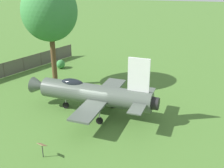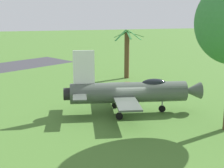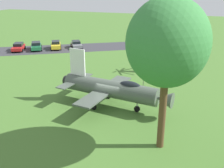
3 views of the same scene
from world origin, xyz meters
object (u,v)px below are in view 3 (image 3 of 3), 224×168
object	(u,v)px
parked_car_yellow	(56,45)
parked_car_green	(36,46)
parked_car_gray	(76,44)
parked_car_red	(18,47)
shade_tree	(168,43)
palm_tree	(169,50)
info_plaque	(143,79)
display_jet	(113,89)

from	to	relation	value
parked_car_yellow	parked_car_green	distance (m)	3.80
parked_car_gray	parked_car_green	xyz separation A→B (m)	(4.27, -6.61, 0.04)
parked_car_yellow	parked_car_red	world-z (taller)	parked_car_yellow
parked_car_yellow	parked_car_red	bearing A→B (deg)	-89.30
shade_tree	parked_car_yellow	bearing A→B (deg)	-135.67
palm_tree	parked_car_green	xyz separation A→B (m)	(-5.12, -26.58, -2.37)
shade_tree	parked_car_gray	distance (m)	37.25
parked_car_green	parked_car_red	bearing A→B (deg)	-93.12
info_plaque	parked_car_gray	distance (m)	24.44
parked_car_yellow	parked_car_red	xyz separation A→B (m)	(3.87, -6.01, -0.04)
shade_tree	parked_car_gray	world-z (taller)	shade_tree
parked_car_yellow	parked_car_red	size ratio (longest dim) A/B	0.94
shade_tree	parked_car_red	distance (m)	39.84
shade_tree	parked_car_green	xyz separation A→B (m)	(-24.49, -29.13, -7.26)
info_plaque	parked_car_green	size ratio (longest dim) A/B	0.23
shade_tree	parked_car_green	distance (m)	38.75
display_jet	parked_car_yellow	distance (m)	29.17
parked_car_green	display_jet	bearing A→B (deg)	14.57
palm_tree	parked_car_red	world-z (taller)	palm_tree
shade_tree	info_plaque	xyz separation A→B (m)	(-12.33, -4.42, -7.17)
shade_tree	parked_car_gray	size ratio (longest dim) A/B	2.47
palm_tree	parked_car_green	world-z (taller)	palm_tree
display_jet	parked_car_red	world-z (taller)	display_jet
shade_tree	palm_tree	size ratio (longest dim) A/B	1.77
display_jet	parked_car_red	distance (m)	31.30
display_jet	parked_car_red	xyz separation A→B (m)	(-17.27, -26.07, -1.19)
display_jet	parked_car_gray	bearing A→B (deg)	132.50
parked_car_red	shade_tree	bearing A→B (deg)	25.65
parked_car_yellow	parked_car_gray	bearing A→B (deg)	90.99
shade_tree	parked_car_yellow	xyz separation A→B (m)	(-26.54, -25.93, -7.24)
parked_car_red	info_plaque	bearing A→B (deg)	40.43
parked_car_yellow	display_jet	bearing A→B (deg)	11.40
shade_tree	palm_tree	world-z (taller)	shade_tree
parked_car_gray	display_jet	bearing A→B (deg)	-0.41
palm_tree	info_plaque	bearing A→B (deg)	-14.88
shade_tree	parked_car_red	world-z (taller)	shade_tree
parked_car_gray	parked_car_yellow	bearing A→B (deg)	-92.80
parked_car_yellow	shade_tree	bearing A→B (deg)	12.24
parked_car_green	parked_car_yellow	bearing A→B (deg)	86.62
info_plaque	palm_tree	bearing A→B (deg)	165.12
info_plaque	parked_car_gray	xyz separation A→B (m)	(-16.43, -18.10, -0.12)
shade_tree	info_plaque	size ratio (longest dim) A/B	9.72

